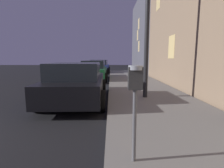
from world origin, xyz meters
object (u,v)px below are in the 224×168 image
car_black (77,83)px  car_green (94,70)px  street_lamp (148,5)px  parking_meter (135,90)px  car_blue (99,67)px

car_black → car_green: size_ratio=0.92×
car_green → street_lamp: (2.53, -6.41, 2.72)m
parking_meter → car_green: parking_meter is taller
car_blue → street_lamp: bearing=-78.3°
car_blue → parking_meter: bearing=-84.5°
street_lamp → car_black: bearing=-178.1°
car_black → car_blue: size_ratio=1.00×
parking_meter → car_blue: bearing=95.5°
street_lamp → car_blue: bearing=101.7°
parking_meter → car_blue: size_ratio=0.32×
street_lamp → parking_meter: bearing=-103.4°
car_green → car_blue: 5.77m
car_green → parking_meter: bearing=-81.5°
car_green → street_lamp: size_ratio=0.93×
car_black → car_green: 6.50m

